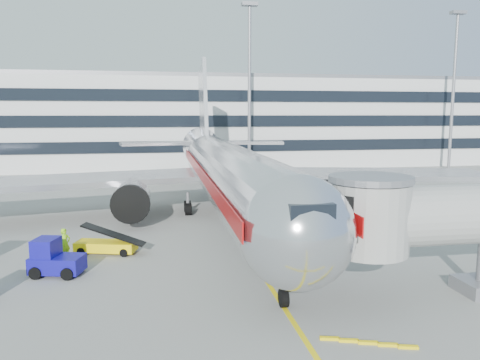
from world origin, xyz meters
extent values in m
plane|color=gray|center=(0.00, 0.00, 0.00)|extent=(180.00, 180.00, 0.00)
cube|color=yellow|center=(0.00, 10.00, 0.01)|extent=(0.25, 70.00, 0.01)
cylinder|color=silver|center=(0.00, 8.00, 4.20)|extent=(5.00, 36.00, 5.00)
sphere|color=silver|center=(0.00, -10.00, 4.20)|extent=(5.00, 5.00, 5.00)
cone|color=silver|center=(0.00, 31.00, 4.80)|extent=(5.00, 10.00, 5.00)
cube|color=black|center=(0.00, -11.50, 5.33)|extent=(1.80, 1.20, 0.90)
cube|color=#B7B7BC|center=(13.00, 13.50, 3.40)|extent=(24.95, 12.07, 0.50)
cube|color=#B7B7BC|center=(-13.00, 13.50, 3.40)|extent=(24.95, 12.07, 0.50)
cylinder|color=#99999E|center=(8.00, 10.00, 2.20)|extent=(3.00, 4.20, 3.00)
cylinder|color=#99999E|center=(-8.00, 10.00, 2.20)|extent=(3.00, 4.20, 3.00)
cylinder|color=black|center=(8.00, 8.00, 2.20)|extent=(3.10, 0.50, 3.10)
cylinder|color=black|center=(-8.00, 8.00, 2.20)|extent=(3.10, 0.50, 3.10)
cube|color=#B7B7BC|center=(0.00, 31.50, 9.20)|extent=(0.45, 9.39, 13.72)
cube|color=#B7B7BC|center=(5.50, 32.00, 5.40)|extent=(10.41, 4.94, 0.35)
cube|color=#B7B7BC|center=(-5.50, 32.00, 5.40)|extent=(10.41, 4.94, 0.35)
cylinder|color=gray|center=(0.00, -8.00, 0.90)|extent=(0.24, 0.24, 1.80)
cylinder|color=black|center=(0.00, -8.00, 0.45)|extent=(0.35, 0.90, 0.90)
cylinder|color=gray|center=(3.20, 14.00, 1.00)|extent=(0.30, 0.30, 2.00)
cylinder|color=gray|center=(-3.20, 14.00, 1.00)|extent=(0.30, 0.30, 2.00)
cube|color=#A80C0C|center=(2.52, 8.00, 4.50)|extent=(0.06, 38.00, 0.90)
cube|color=#A80C0C|center=(-2.52, 8.00, 4.50)|extent=(0.06, 38.00, 0.90)
cylinder|color=#A8A8A3|center=(4.20, -8.00, 4.20)|extent=(3.80, 3.80, 3.40)
cylinder|color=gray|center=(4.20, -8.00, 6.10)|extent=(4.00, 4.00, 0.30)
cube|color=black|center=(2.90, -8.00, 4.20)|extent=(1.40, 2.60, 2.60)
cylinder|color=black|center=(9.60, -8.00, 0.35)|extent=(0.35, 0.70, 0.70)
cube|color=silver|center=(0.00, 58.00, 7.50)|extent=(150.00, 24.00, 15.00)
cube|color=black|center=(0.00, 45.90, 4.00)|extent=(150.00, 0.30, 1.80)
cube|color=black|center=(0.00, 45.90, 8.00)|extent=(150.00, 0.30, 1.80)
cube|color=black|center=(0.00, 45.90, 12.00)|extent=(150.00, 0.30, 1.80)
cube|color=gray|center=(0.00, 58.00, 15.30)|extent=(150.00, 24.00, 0.60)
cylinder|color=gray|center=(8.00, 42.00, 12.50)|extent=(0.50, 0.50, 25.00)
cube|color=gray|center=(8.00, 42.00, 25.20)|extent=(2.40, 1.20, 0.50)
cylinder|color=gray|center=(42.00, 42.00, 12.50)|extent=(0.50, 0.50, 25.00)
cube|color=gray|center=(42.00, 42.00, 25.20)|extent=(2.40, 1.20, 0.50)
cube|color=yellow|center=(-9.31, 2.45, 0.49)|extent=(4.18, 2.42, 0.63)
cube|color=black|center=(-9.31, 2.45, 1.30)|extent=(4.25, 2.04, 1.37)
cylinder|color=black|center=(-10.52, 3.44, 0.27)|extent=(0.58, 0.38, 0.54)
cylinder|color=black|center=(-10.85, 2.23, 0.27)|extent=(0.58, 0.38, 0.54)
cylinder|color=black|center=(-7.76, 2.68, 0.27)|extent=(0.58, 0.38, 0.54)
cylinder|color=black|center=(-8.09, 1.47, 0.27)|extent=(0.58, 0.38, 0.54)
cube|color=#100C88|center=(-11.59, -1.42, 0.66)|extent=(3.16, 2.27, 0.92)
cube|color=#100C88|center=(-12.18, -1.28, 1.58)|extent=(1.55, 1.78, 1.12)
cube|color=black|center=(-12.18, -1.28, 1.94)|extent=(1.41, 1.56, 0.10)
cylinder|color=black|center=(-12.30, -0.46, 0.36)|extent=(0.77, 0.47, 0.71)
cylinder|color=black|center=(-12.66, -1.94, 0.36)|extent=(0.77, 0.47, 0.71)
cylinder|color=black|center=(-10.52, -0.90, 0.36)|extent=(0.77, 0.47, 0.71)
cylinder|color=black|center=(-10.88, -2.39, 0.36)|extent=(0.77, 0.47, 0.71)
imported|color=#8FDF17|center=(-11.70, 1.48, 1.01)|extent=(0.86, 0.86, 2.02)
camera|label=1|loc=(-5.69, -28.62, 9.18)|focal=35.00mm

